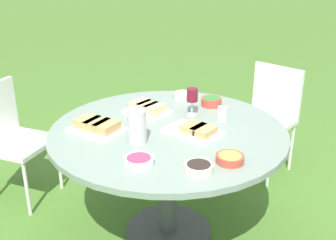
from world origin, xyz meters
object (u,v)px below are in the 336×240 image
chair_near_right (9,133)px  wine_glass (192,96)px  dining_table (168,144)px  chair_near_left (268,111)px  water_pitcher (137,126)px  handbag (149,133)px

chair_near_right → wine_glass: (-1.08, 0.82, 0.37)m
dining_table → wine_glass: wine_glass is taller
chair_near_left → chair_near_right: size_ratio=1.00×
water_pitcher → handbag: 1.70m
chair_near_right → water_pitcher: water_pitcher is taller
wine_glass → water_pitcher: bearing=23.8°
dining_table → chair_near_right: chair_near_right is taller
wine_glass → handbag: 1.39m
dining_table → wine_glass: 0.37m
dining_table → chair_near_left: (-1.16, -0.42, -0.14)m
chair_near_right → handbag: size_ratio=2.42×
handbag → water_pitcher: bearing=62.8°
water_pitcher → wine_glass: bearing=-156.2°
water_pitcher → wine_glass: size_ratio=1.06×
dining_table → wine_glass: bearing=-151.8°
chair_near_right → wine_glass: size_ratio=4.83×
chair_near_right → water_pitcher: size_ratio=4.55×
water_pitcher → handbag: water_pitcher is taller
water_pitcher → chair_near_left: bearing=-160.2°
chair_near_right → handbag: chair_near_right is taller
dining_table → handbag: (-0.46, -1.28, -0.53)m
wine_glass → dining_table: bearing=28.2°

